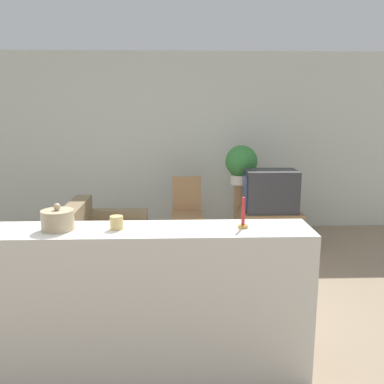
{
  "coord_description": "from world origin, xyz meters",
  "views": [
    {
      "loc": [
        0.32,
        -3.17,
        1.92
      ],
      "look_at": [
        0.51,
        2.06,
        0.85
      ],
      "focal_mm": 40.0,
      "sensor_mm": 36.0,
      "label": 1
    }
  ],
  "objects_px": {
    "wooden_chair": "(187,208)",
    "potted_plant": "(241,163)",
    "television": "(270,191)",
    "couch": "(100,252)",
    "decorative_bowl": "(58,220)"
  },
  "relations": [
    {
      "from": "wooden_chair",
      "to": "potted_plant",
      "type": "bearing_deg",
      "value": 15.06
    },
    {
      "from": "couch",
      "to": "decorative_bowl",
      "type": "distance_m",
      "value": 2.01
    },
    {
      "from": "couch",
      "to": "television",
      "type": "xyz_separation_m",
      "value": [
        2.1,
        0.76,
        0.53
      ]
    },
    {
      "from": "television",
      "to": "wooden_chair",
      "type": "relative_size",
      "value": 0.72
    },
    {
      "from": "television",
      "to": "potted_plant",
      "type": "height_order",
      "value": "potted_plant"
    },
    {
      "from": "potted_plant",
      "to": "wooden_chair",
      "type": "bearing_deg",
      "value": -164.94
    },
    {
      "from": "television",
      "to": "potted_plant",
      "type": "bearing_deg",
      "value": 121.4
    },
    {
      "from": "couch",
      "to": "wooden_chair",
      "type": "xyz_separation_m",
      "value": [
        1.02,
        1.06,
        0.23
      ]
    },
    {
      "from": "decorative_bowl",
      "to": "couch",
      "type": "bearing_deg",
      "value": 92.18
    },
    {
      "from": "television",
      "to": "potted_plant",
      "type": "distance_m",
      "value": 0.66
    },
    {
      "from": "decorative_bowl",
      "to": "television",
      "type": "bearing_deg",
      "value": 51.75
    },
    {
      "from": "potted_plant",
      "to": "decorative_bowl",
      "type": "bearing_deg",
      "value": -119.16
    },
    {
      "from": "couch",
      "to": "potted_plant",
      "type": "relative_size",
      "value": 2.97
    },
    {
      "from": "wooden_chair",
      "to": "potted_plant",
      "type": "distance_m",
      "value": 0.99
    },
    {
      "from": "couch",
      "to": "wooden_chair",
      "type": "bearing_deg",
      "value": 46.07
    }
  ]
}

